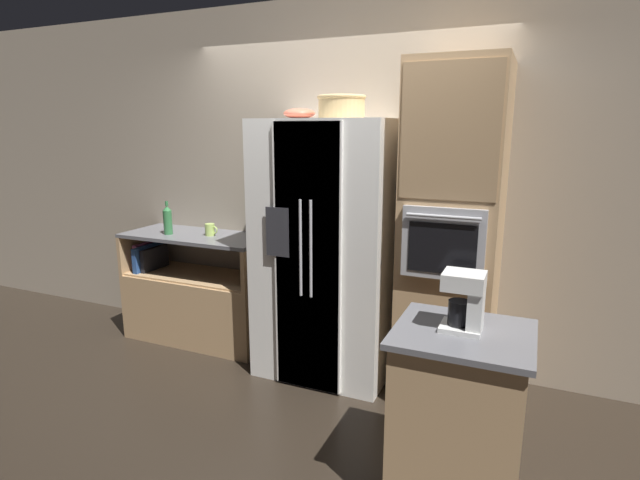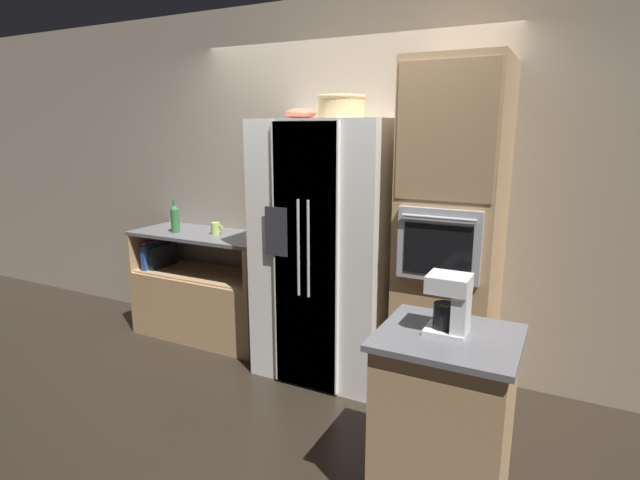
{
  "view_description": "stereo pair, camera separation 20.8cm",
  "coord_description": "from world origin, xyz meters",
  "px_view_note": "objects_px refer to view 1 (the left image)",
  "views": [
    {
      "loc": [
        1.43,
        -3.28,
        1.84
      ],
      "look_at": [
        0.02,
        -0.06,
        1.04
      ],
      "focal_mm": 28.0,
      "sensor_mm": 36.0,
      "label": 1
    },
    {
      "loc": [
        1.62,
        -3.19,
        1.84
      ],
      "look_at": [
        0.02,
        -0.06,
        1.04
      ],
      "focal_mm": 28.0,
      "sensor_mm": 36.0,
      "label": 2
    }
  ],
  "objects_px": {
    "wall_oven": "(452,236)",
    "coffee_maker": "(467,300)",
    "mug": "(210,230)",
    "bottle_tall": "(168,220)",
    "refrigerator": "(327,250)",
    "fruit_bowl": "(299,114)",
    "wicker_basket": "(342,106)"
  },
  "relations": [
    {
      "from": "wall_oven",
      "to": "coffee_maker",
      "type": "distance_m",
      "value": 1.07
    },
    {
      "from": "wall_oven",
      "to": "mug",
      "type": "distance_m",
      "value": 2.02
    },
    {
      "from": "wall_oven",
      "to": "bottle_tall",
      "type": "xyz_separation_m",
      "value": [
        -2.37,
        -0.02,
        -0.06
      ]
    },
    {
      "from": "mug",
      "to": "coffee_maker",
      "type": "xyz_separation_m",
      "value": [
        2.25,
        -1.12,
        0.06
      ]
    },
    {
      "from": "refrigerator",
      "to": "bottle_tall",
      "type": "xyz_separation_m",
      "value": [
        -1.48,
        -0.0,
        0.12
      ]
    },
    {
      "from": "fruit_bowl",
      "to": "bottle_tall",
      "type": "bearing_deg",
      "value": -179.88
    },
    {
      "from": "mug",
      "to": "coffee_maker",
      "type": "bearing_deg",
      "value": -26.35
    },
    {
      "from": "refrigerator",
      "to": "wall_oven",
      "type": "bearing_deg",
      "value": 1.29
    },
    {
      "from": "fruit_bowl",
      "to": "bottle_tall",
      "type": "xyz_separation_m",
      "value": [
        -1.26,
        -0.0,
        -0.86
      ]
    },
    {
      "from": "refrigerator",
      "to": "coffee_maker",
      "type": "height_order",
      "value": "refrigerator"
    },
    {
      "from": "bottle_tall",
      "to": "coffee_maker",
      "type": "bearing_deg",
      "value": -21.25
    },
    {
      "from": "coffee_maker",
      "to": "fruit_bowl",
      "type": "bearing_deg",
      "value": 143.09
    },
    {
      "from": "coffee_maker",
      "to": "bottle_tall",
      "type": "bearing_deg",
      "value": 158.75
    },
    {
      "from": "refrigerator",
      "to": "mug",
      "type": "bearing_deg",
      "value": 174.98
    },
    {
      "from": "bottle_tall",
      "to": "refrigerator",
      "type": "bearing_deg",
      "value": 0.05
    },
    {
      "from": "wall_oven",
      "to": "wicker_basket",
      "type": "bearing_deg",
      "value": -174.45
    },
    {
      "from": "refrigerator",
      "to": "coffee_maker",
      "type": "bearing_deg",
      "value": -41.88
    },
    {
      "from": "refrigerator",
      "to": "fruit_bowl",
      "type": "xyz_separation_m",
      "value": [
        -0.22,
        0.0,
        0.99
      ]
    },
    {
      "from": "wicker_basket",
      "to": "coffee_maker",
      "type": "height_order",
      "value": "wicker_basket"
    },
    {
      "from": "fruit_bowl",
      "to": "coffee_maker",
      "type": "xyz_separation_m",
      "value": [
        1.36,
        -1.02,
        -0.88
      ]
    },
    {
      "from": "coffee_maker",
      "to": "wicker_basket",
      "type": "bearing_deg",
      "value": 136.42
    },
    {
      "from": "wall_oven",
      "to": "mug",
      "type": "relative_size",
      "value": 19.25
    },
    {
      "from": "mug",
      "to": "refrigerator",
      "type": "bearing_deg",
      "value": -5.02
    },
    {
      "from": "refrigerator",
      "to": "wicker_basket",
      "type": "bearing_deg",
      "value": -23.99
    },
    {
      "from": "wicker_basket",
      "to": "bottle_tall",
      "type": "height_order",
      "value": "wicker_basket"
    },
    {
      "from": "bottle_tall",
      "to": "coffee_maker",
      "type": "height_order",
      "value": "bottle_tall"
    },
    {
      "from": "mug",
      "to": "wicker_basket",
      "type": "bearing_deg",
      "value": -7.03
    },
    {
      "from": "fruit_bowl",
      "to": "bottle_tall",
      "type": "relative_size",
      "value": 0.81
    },
    {
      "from": "bottle_tall",
      "to": "fruit_bowl",
      "type": "bearing_deg",
      "value": 0.12
    },
    {
      "from": "wicker_basket",
      "to": "bottle_tall",
      "type": "relative_size",
      "value": 1.16
    },
    {
      "from": "refrigerator",
      "to": "mug",
      "type": "relative_size",
      "value": 16.22
    },
    {
      "from": "mug",
      "to": "wall_oven",
      "type": "bearing_deg",
      "value": -2.22
    }
  ]
}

